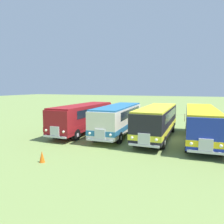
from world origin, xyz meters
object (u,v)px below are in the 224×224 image
bus_third_in_row (157,120)px  bus_second_in_row (118,118)px  bus_fourth_in_row (201,122)px  cone_near_end (42,157)px  bus_first_in_row (83,116)px

bus_third_in_row → bus_second_in_row: bearing=-179.8°
bus_second_in_row → bus_third_in_row: (3.90, 0.01, 0.00)m
bus_second_in_row → bus_fourth_in_row: size_ratio=0.88×
bus_fourth_in_row → cone_near_end: size_ratio=15.28×
bus_first_in_row → bus_second_in_row: size_ratio=1.00×
bus_first_in_row → bus_third_in_row: bearing=1.6°
bus_second_in_row → cone_near_end: size_ratio=13.46×
bus_third_in_row → bus_fourth_in_row: 3.90m
bus_first_in_row → bus_fourth_in_row: (11.68, 0.48, 0.01)m
bus_third_in_row → bus_first_in_row: bearing=-178.4°
bus_second_in_row → bus_third_in_row: same height
bus_second_in_row → bus_first_in_row: bearing=-177.0°
bus_second_in_row → bus_fourth_in_row: same height
cone_near_end → bus_first_in_row: bearing=102.5°
bus_first_in_row → cone_near_end: 9.61m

